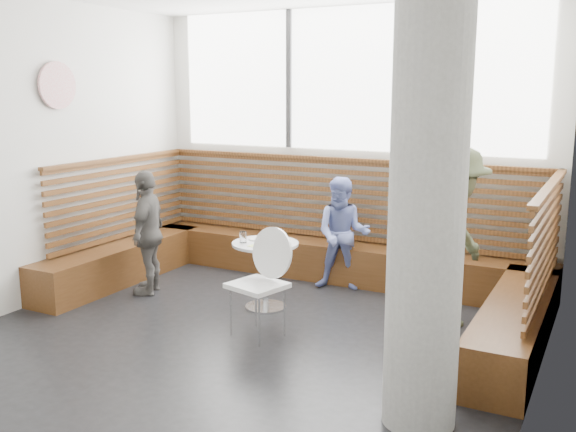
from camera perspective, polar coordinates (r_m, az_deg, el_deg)
The scene contains 15 objects.
room at distance 5.53m, azimuth -4.78°, elevation 4.34°, with size 5.00×5.00×3.20m.
booth at distance 7.29m, azimuth 2.81°, elevation -3.52°, with size 5.00×2.50×1.44m.
concrete_column at distance 4.23m, azimuth 12.30°, elevation 1.98°, with size 0.50×0.50×3.20m, color gray.
wall_art at distance 7.38m, azimuth -19.82°, elevation 10.87°, with size 0.50×0.50×0.03m, color white.
cafe_table at distance 6.67m, azimuth -2.03°, elevation -4.04°, with size 0.69×0.69×0.71m.
cafe_chair at distance 5.95m, azimuth -2.37°, elevation -5.07°, with size 0.48×0.47×1.01m.
adult_man at distance 6.20m, azimuth 14.48°, elevation -2.02°, with size 1.14×0.65×1.76m, color #454D33.
child_back at distance 7.29m, azimuth 4.91°, elevation -1.61°, with size 0.63×0.49×1.29m, color #7583CB.
child_left at distance 7.30m, azimuth -12.34°, elevation -1.42°, with size 0.81×0.34×1.39m, color #57534F.
plate_near at distance 6.75m, azimuth -2.75°, elevation -2.05°, with size 0.18×0.18×0.01m, color white.
plate_far at distance 6.65m, azimuth -1.02°, elevation -2.22°, with size 0.18×0.18×0.01m, color white.
glass_left at distance 6.61m, azimuth -4.02°, elevation -1.88°, with size 0.07×0.07×0.11m, color white.
glass_mid at distance 6.57m, azimuth -1.55°, elevation -1.98°, with size 0.07×0.07×0.11m, color white.
glass_right at distance 6.56m, azimuth -0.69°, elevation -1.98°, with size 0.07×0.07×0.11m, color white.
menu_card at distance 6.45m, azimuth -2.64°, elevation -2.71°, with size 0.19×0.14×0.00m, color #A5C64C.
Camera 1 is at (2.94, -4.64, 2.26)m, focal length 40.00 mm.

